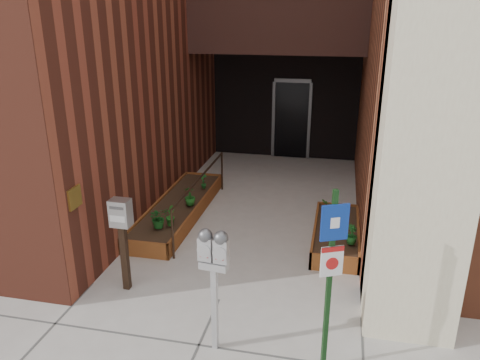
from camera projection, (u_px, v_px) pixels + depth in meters
The scene contains 14 objects.
ground at pixel (219, 300), 6.75m from camera, with size 80.00×80.00×0.00m, color #9E9991.
planter_left at pixel (179, 209), 9.50m from camera, with size 0.90×3.60×0.30m.
planter_right at pixel (336, 235), 8.41m from camera, with size 0.80×2.20×0.30m.
handrail at pixel (201, 183), 9.14m from camera, with size 0.04×3.34×0.90m.
parking_meter at pixel (214, 259), 5.37m from camera, with size 0.37×0.18×1.61m.
sign_post at pixel (331, 265), 5.01m from camera, with size 0.28×0.14×2.23m.
payment_dropbox at pixel (122, 226), 6.68m from camera, with size 0.29×0.22×1.44m.
shrub_left_a at pixel (159, 217), 8.26m from camera, with size 0.34×0.34×0.38m, color #164F19.
shrub_left_b at pixel (170, 216), 8.36m from camera, with size 0.20×0.20×0.36m, color #20621C.
shrub_left_c at pixel (190, 196), 9.22m from camera, with size 0.21×0.21×0.38m, color #195618.
shrub_left_d at pixel (203, 181), 10.08m from camera, with size 0.19×0.19×0.36m, color #1A5E1F.
shrub_right_a at pixel (352, 234), 7.68m from camera, with size 0.19×0.19×0.33m, color #19591E.
shrub_right_b at pixel (335, 207), 8.77m from camera, with size 0.16×0.16×0.31m, color #255819.
shrub_right_c at pixel (328, 208), 8.76m from camera, with size 0.27×0.27×0.30m, color #285919.
Camera 1 is at (1.52, -5.56, 3.93)m, focal length 35.00 mm.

